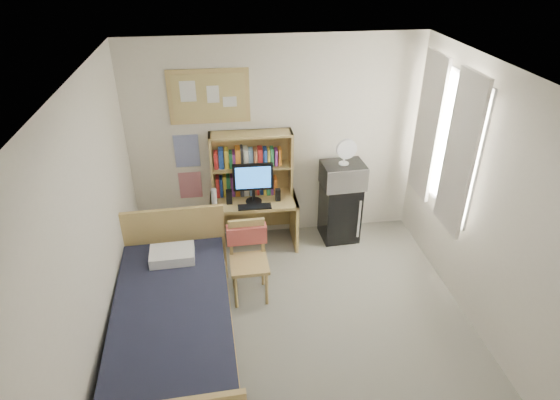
{
  "coord_description": "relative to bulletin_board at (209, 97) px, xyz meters",
  "views": [
    {
      "loc": [
        -0.67,
        -3.26,
        3.57
      ],
      "look_at": [
        -0.07,
        1.2,
        0.99
      ],
      "focal_mm": 30.0,
      "sensor_mm": 36.0,
      "label": 1
    }
  ],
  "objects": [
    {
      "name": "microwave",
      "position": [
        1.59,
        -0.26,
        -0.99
      ],
      "size": [
        0.54,
        0.42,
        0.3
      ],
      "primitive_type": "cube",
      "rotation": [
        0.0,
        0.0,
        0.06
      ],
      "color": "silver",
      "rests_on": "mini_fridge"
    },
    {
      "name": "bed",
      "position": [
        -0.45,
        -2.05,
        -1.62
      ],
      "size": [
        1.18,
        2.24,
        0.61
      ],
      "primitive_type": "cube",
      "rotation": [
        0.0,
        0.0,
        0.04
      ],
      "color": "black",
      "rests_on": "floor"
    },
    {
      "name": "window_unit",
      "position": [
        2.53,
        -0.88,
        -0.32
      ],
      "size": [
        0.1,
        1.4,
        1.7
      ],
      "primitive_type": "cube",
      "color": "white",
      "rests_on": "wall_right"
    },
    {
      "name": "monitor",
      "position": [
        0.46,
        -0.34,
        -0.99
      ],
      "size": [
        0.49,
        0.04,
        0.52
      ],
      "primitive_type": "cube",
      "rotation": [
        0.0,
        0.0,
        -0.01
      ],
      "color": "black",
      "rests_on": "desk"
    },
    {
      "name": "speaker_left",
      "position": [
        0.16,
        -0.34,
        -1.16
      ],
      "size": [
        0.07,
        0.07,
        0.18
      ],
      "primitive_type": "cube",
      "rotation": [
        0.0,
        0.0,
        -0.01
      ],
      "color": "black",
      "rests_on": "desk"
    },
    {
      "name": "hoodie",
      "position": [
        0.31,
        -1.08,
        -1.22
      ],
      "size": [
        0.44,
        0.14,
        0.21
      ],
      "primitive_type": "cube",
      "rotation": [
        0.0,
        0.0,
        0.02
      ],
      "color": "#D65B51",
      "rests_on": "desk_chair"
    },
    {
      "name": "keyboard",
      "position": [
        0.45,
        -0.48,
        -1.23
      ],
      "size": [
        0.41,
        0.13,
        0.02
      ],
      "primitive_type": "cube",
      "rotation": [
        0.0,
        0.0,
        -0.01
      ],
      "color": "black",
      "rests_on": "desk"
    },
    {
      "name": "floor",
      "position": [
        0.78,
        -2.08,
        -1.93
      ],
      "size": [
        3.6,
        4.2,
        0.02
      ],
      "primitive_type": "cube",
      "color": "gray",
      "rests_on": "ground"
    },
    {
      "name": "pillow",
      "position": [
        -0.48,
        -1.3,
        -1.26
      ],
      "size": [
        0.46,
        0.33,
        0.11
      ],
      "primitive_type": "cube",
      "rotation": [
        0.0,
        0.0,
        0.04
      ],
      "color": "white",
      "rests_on": "bed"
    },
    {
      "name": "water_bottle",
      "position": [
        -0.03,
        -0.38,
        -1.13
      ],
      "size": [
        0.07,
        0.07,
        0.23
      ],
      "primitive_type": "cylinder",
      "rotation": [
        0.0,
        0.0,
        -0.01
      ],
      "color": "white",
      "rests_on": "desk"
    },
    {
      "name": "ceiling",
      "position": [
        0.78,
        -2.08,
        0.68
      ],
      "size": [
        3.6,
        4.2,
        0.02
      ],
      "primitive_type": "cube",
      "color": "white",
      "rests_on": "wall_back"
    },
    {
      "name": "mini_fridge",
      "position": [
        1.59,
        -0.24,
        -1.53
      ],
      "size": [
        0.48,
        0.48,
        0.78
      ],
      "primitive_type": "cube",
      "rotation": [
        0.0,
        0.0,
        0.06
      ],
      "color": "black",
      "rests_on": "floor"
    },
    {
      "name": "curtain_right",
      "position": [
        2.5,
        -0.48,
        -0.32
      ],
      "size": [
        0.04,
        0.55,
        1.7
      ],
      "primitive_type": "cube",
      "color": "beige",
      "rests_on": "wall_right"
    },
    {
      "name": "wall_left",
      "position": [
        -1.02,
        -2.08,
        -0.62
      ],
      "size": [
        0.04,
        4.2,
        2.6
      ],
      "primitive_type": "cube",
      "color": "silver",
      "rests_on": "floor"
    },
    {
      "name": "hutch",
      "position": [
        0.46,
        -0.13,
        -0.83
      ],
      "size": [
        1.01,
        0.27,
        0.82
      ],
      "primitive_type": "cube",
      "rotation": [
        0.0,
        0.0,
        -0.01
      ],
      "color": "tan",
      "rests_on": "desk"
    },
    {
      "name": "curtain_left",
      "position": [
        2.5,
        -1.28,
        -0.32
      ],
      "size": [
        0.04,
        0.55,
        1.7
      ],
      "primitive_type": "cube",
      "color": "beige",
      "rests_on": "wall_right"
    },
    {
      "name": "bulletin_board",
      "position": [
        0.0,
        0.0,
        0.0
      ],
      "size": [
        0.94,
        0.03,
        0.64
      ],
      "primitive_type": "cube",
      "color": "tan",
      "rests_on": "wall_back"
    },
    {
      "name": "desk",
      "position": [
        0.46,
        -0.28,
        -1.58
      ],
      "size": [
        1.09,
        0.55,
        0.68
      ],
      "primitive_type": "cube",
      "rotation": [
        0.0,
        0.0,
        -0.01
      ],
      "color": "tan",
      "rests_on": "floor"
    },
    {
      "name": "desk_chair",
      "position": [
        0.32,
        -1.28,
        -1.47
      ],
      "size": [
        0.46,
        0.46,
        0.9
      ],
      "primitive_type": "cube",
      "rotation": [
        0.0,
        0.0,
        0.02
      ],
      "color": "tan",
      "rests_on": "floor"
    },
    {
      "name": "poster_wave",
      "position": [
        -0.32,
        0.01,
        -0.67
      ],
      "size": [
        0.3,
        0.01,
        0.42
      ],
      "primitive_type": "cube",
      "color": "#253694",
      "rests_on": "wall_back"
    },
    {
      "name": "speaker_right",
      "position": [
        0.76,
        -0.35,
        -1.17
      ],
      "size": [
        0.06,
        0.06,
        0.15
      ],
      "primitive_type": "cube",
      "rotation": [
        0.0,
        0.0,
        -0.01
      ],
      "color": "black",
      "rests_on": "desk"
    },
    {
      "name": "desk_fan",
      "position": [
        1.59,
        -0.26,
        -0.68
      ],
      "size": [
        0.26,
        0.26,
        0.31
      ],
      "primitive_type": "cylinder",
      "rotation": [
        0.0,
        0.0,
        0.06
      ],
      "color": "white",
      "rests_on": "microwave"
    },
    {
      "name": "wall_right",
      "position": [
        2.58,
        -2.08,
        -0.62
      ],
      "size": [
        0.04,
        4.2,
        2.6
      ],
      "primitive_type": "cube",
      "color": "silver",
      "rests_on": "floor"
    },
    {
      "name": "poster_japan",
      "position": [
        -0.32,
        0.01,
        -1.14
      ],
      "size": [
        0.28,
        0.01,
        0.36
      ],
      "primitive_type": "cube",
      "color": "#BC213A",
      "rests_on": "wall_back"
    },
    {
      "name": "wall_back",
      "position": [
        0.78,
        0.02,
        -0.62
      ],
      "size": [
        3.6,
        0.04,
        2.6
      ],
      "primitive_type": "cube",
      "color": "silver",
      "rests_on": "floor"
    }
  ]
}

